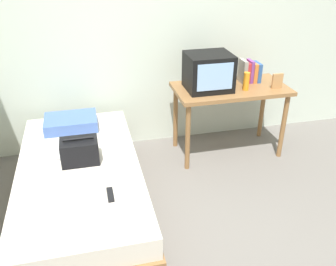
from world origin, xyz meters
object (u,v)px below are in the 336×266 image
at_px(water_bottle, 246,81).
at_px(handbag, 80,151).
at_px(remote_dark, 110,195).
at_px(bed, 82,189).
at_px(picture_frame, 277,81).
at_px(pillow, 71,122).
at_px(desk, 230,96).
at_px(tv, 208,72).
at_px(magazine, 51,189).
at_px(book_row, 250,72).
at_px(remote_silver, 59,156).

relative_size(water_bottle, handbag, 0.60).
relative_size(water_bottle, remote_dark, 1.16).
height_order(bed, water_bottle, water_bottle).
bearing_deg(bed, picture_frame, 14.78).
height_order(pillow, remote_dark, pillow).
height_order(pillow, handbag, handbag).
bearing_deg(desk, remote_dark, -140.02).
bearing_deg(desk, pillow, 179.13).
relative_size(tv, magazine, 1.52).
bearing_deg(picture_frame, tv, 167.72).
distance_m(book_row, magazine, 2.32).
distance_m(desk, tv, 0.37).
height_order(picture_frame, magazine, picture_frame).
bearing_deg(pillow, water_bottle, -4.47).
distance_m(magazine, remote_dark, 0.45).
height_order(tv, magazine, tv).
xyz_separation_m(pillow, magazine, (-0.15, -0.99, -0.05)).
xyz_separation_m(magazine, remote_silver, (0.05, 0.46, 0.01)).
bearing_deg(bed, remote_dark, -65.34).
bearing_deg(remote_silver, handbag, -34.98).
distance_m(bed, desk, 1.77).
relative_size(bed, desk, 1.72).
distance_m(magazine, remote_silver, 0.46).
bearing_deg(bed, water_bottle, 18.52).
xyz_separation_m(desk, handbag, (-1.55, -0.63, -0.09)).
bearing_deg(book_row, desk, -156.35).
relative_size(book_row, remote_silver, 1.67).
bearing_deg(book_row, pillow, -177.52).
height_order(tv, remote_dark, tv).
height_order(picture_frame, remote_silver, picture_frame).
distance_m(desk, remote_dark, 1.78).
xyz_separation_m(magazine, remote_dark, (0.41, -0.17, 0.01)).
bearing_deg(remote_dark, desk, 39.98).
distance_m(tv, picture_frame, 0.71).
relative_size(bed, remote_silver, 13.89).
relative_size(tv, water_bottle, 2.43).
bearing_deg(magazine, desk, 28.61).
bearing_deg(tv, water_bottle, -17.43).
height_order(book_row, remote_silver, book_row).
relative_size(desk, water_bottle, 6.41).
bearing_deg(magazine, handbag, 56.56).
relative_size(pillow, remote_silver, 3.43).
bearing_deg(remote_dark, bed, 114.66).
bearing_deg(water_bottle, remote_dark, -144.97).
bearing_deg(water_bottle, picture_frame, -6.25).
bearing_deg(remote_dark, water_bottle, 35.03).
height_order(book_row, pillow, book_row).
height_order(handbag, remote_silver, handbag).
bearing_deg(handbag, remote_dark, -69.64).
bearing_deg(handbag, remote_silver, 145.02).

